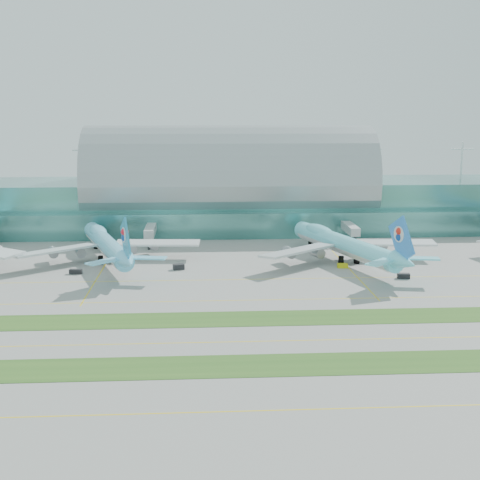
{
  "coord_description": "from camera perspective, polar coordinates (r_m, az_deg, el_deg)",
  "views": [
    {
      "loc": [
        -12.48,
        -151.61,
        49.4
      ],
      "look_at": [
        0.0,
        55.0,
        9.0
      ],
      "focal_mm": 50.0,
      "sensor_mm": 36.0,
      "label": 1
    }
  ],
  "objects": [
    {
      "name": "ground",
      "position": [
        159.94,
        1.2,
        -6.95
      ],
      "size": [
        700.0,
        700.0,
        0.0
      ],
      "primitive_type": "plane",
      "color": "gray",
      "rests_on": "ground"
    },
    {
      "name": "terminal",
      "position": [
        282.88,
        -0.9,
        3.9
      ],
      "size": [
        340.0,
        69.1,
        36.0
      ],
      "color": "#3D7A75",
      "rests_on": "ground"
    },
    {
      "name": "grass_strip_near",
      "position": [
        133.69,
        2.18,
        -10.63
      ],
      "size": [
        420.0,
        12.0,
        0.08
      ],
      "primitive_type": "cube",
      "color": "#2D591E",
      "rests_on": "ground"
    },
    {
      "name": "grass_strip_far",
      "position": [
        161.83,
        1.14,
        -6.72
      ],
      "size": [
        420.0,
        12.0,
        0.08
      ],
      "primitive_type": "cube",
      "color": "#2D591E",
      "rests_on": "ground"
    },
    {
      "name": "taxiline_a",
      "position": [
        115.46,
        3.18,
        -14.3
      ],
      "size": [
        420.0,
        0.35,
        0.01
      ],
      "primitive_type": "cube",
      "color": "yellow",
      "rests_on": "ground"
    },
    {
      "name": "taxiline_b",
      "position": [
        146.74,
        1.64,
        -8.63
      ],
      "size": [
        420.0,
        0.35,
        0.01
      ],
      "primitive_type": "cube",
      "color": "yellow",
      "rests_on": "ground"
    },
    {
      "name": "taxiline_c",
      "position": [
        177.1,
        0.72,
        -5.15
      ],
      "size": [
        420.0,
        0.35,
        0.01
      ],
      "primitive_type": "cube",
      "color": "yellow",
      "rests_on": "ground"
    },
    {
      "name": "taxiline_d",
      "position": [
        198.27,
        0.26,
        -3.38
      ],
      "size": [
        420.0,
        0.35,
        0.01
      ],
      "primitive_type": "cube",
      "color": "yellow",
      "rests_on": "ground"
    },
    {
      "name": "airliner_b",
      "position": [
        225.34,
        -11.33,
        -0.27
      ],
      "size": [
        59.42,
        69.0,
        19.52
      ],
      "rotation": [
        0.0,
        0.0,
        0.32
      ],
      "color": "#71D4F9",
      "rests_on": "ground"
    },
    {
      "name": "airliner_c",
      "position": [
        222.68,
        8.76,
        -0.26
      ],
      "size": [
        61.53,
        71.46,
        20.23
      ],
      "rotation": [
        0.0,
        0.0,
        0.32
      ],
      "color": "#6FE2F4",
      "rests_on": "ground"
    },
    {
      "name": "gse_c",
      "position": [
        210.88,
        -13.84,
        -2.63
      ],
      "size": [
        3.92,
        2.0,
        1.44
      ],
      "primitive_type": "cube",
      "rotation": [
        0.0,
        0.0,
        -0.11
      ],
      "color": "black",
      "rests_on": "ground"
    },
    {
      "name": "gse_d",
      "position": [
        211.1,
        -5.26,
        -2.3
      ],
      "size": [
        3.83,
        2.86,
        1.72
      ],
      "primitive_type": "cube",
      "rotation": [
        0.0,
        0.0,
        0.25
      ],
      "color": "black",
      "rests_on": "ground"
    },
    {
      "name": "gse_e",
      "position": [
        215.01,
        8.74,
        -2.19
      ],
      "size": [
        3.38,
        2.06,
        1.35
      ],
      "primitive_type": "cube",
      "rotation": [
        0.0,
        0.0,
        -0.07
      ],
      "color": "#CCC60C",
      "rests_on": "ground"
    },
    {
      "name": "gse_f",
      "position": [
        205.11,
        13.79,
        -3.0
      ],
      "size": [
        3.87,
        2.4,
        1.54
      ],
      "primitive_type": "cube",
      "rotation": [
        0.0,
        0.0,
        -0.15
      ],
      "color": "black",
      "rests_on": "ground"
    }
  ]
}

